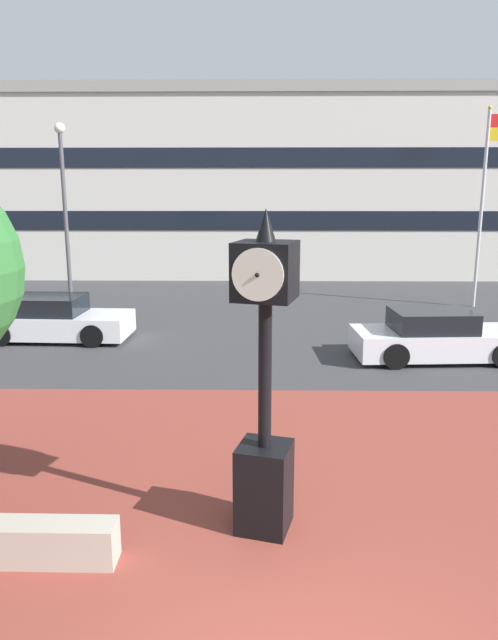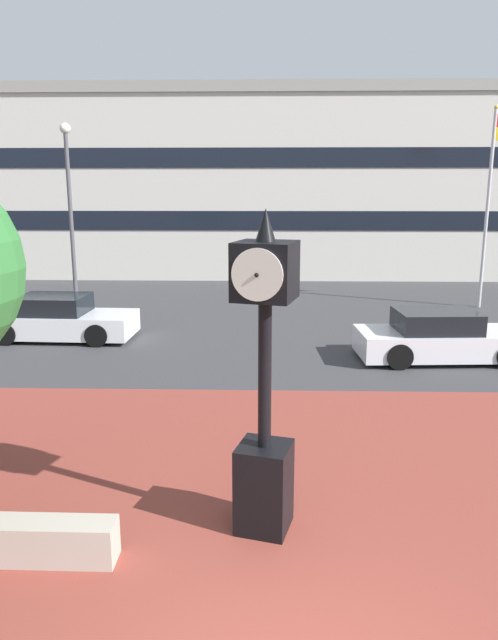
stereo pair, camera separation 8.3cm
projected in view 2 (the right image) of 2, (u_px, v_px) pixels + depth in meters
plaza_brick_paving at (286, 564)px, 6.73m from camera, size 44.00×11.99×0.01m
street_clock at (265, 395)px, 7.08m from camera, size 0.83×0.87×4.05m
car_street_mid at (60, 320)px, 16.88m from camera, size 4.27×1.98×1.28m
car_street_far at (441, 338)px, 14.76m from camera, size 4.40×1.98×1.28m
flagpole_primary at (494, 191)px, 20.69m from camera, size 1.53×0.14×7.13m
civic_building at (265, 185)px, 32.43m from camera, size 29.42×11.62×9.08m
street_lamp_post at (70, 199)px, 19.76m from camera, size 0.36×0.36×6.45m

